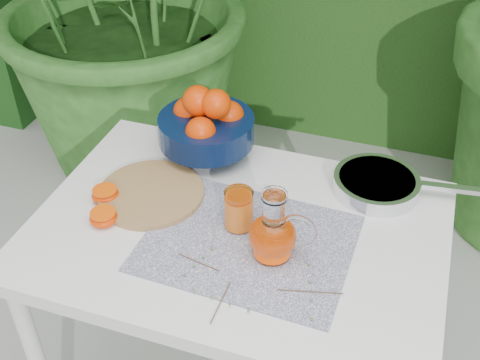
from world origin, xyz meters
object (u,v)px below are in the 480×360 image
(white_table, at_px, (237,251))
(juice_pitcher, at_px, (274,234))
(saute_pan, at_px, (378,183))
(fruit_bowl, at_px, (207,124))
(cutting_board, at_px, (151,194))

(white_table, xyz_separation_m, juice_pitcher, (0.11, -0.07, 0.15))
(juice_pitcher, height_order, saute_pan, juice_pitcher)
(fruit_bowl, bearing_deg, cutting_board, -106.09)
(white_table, relative_size, fruit_bowl, 3.29)
(fruit_bowl, xyz_separation_m, juice_pitcher, (0.29, -0.34, -0.03))
(juice_pitcher, bearing_deg, white_table, 148.80)
(white_table, height_order, fruit_bowl, fruit_bowl)
(cutting_board, height_order, saute_pan, saute_pan)
(saute_pan, bearing_deg, cutting_board, -158.91)
(juice_pitcher, bearing_deg, fruit_bowl, 130.73)
(cutting_board, xyz_separation_m, fruit_bowl, (0.07, 0.23, 0.09))
(fruit_bowl, bearing_deg, saute_pan, -2.41)
(saute_pan, bearing_deg, fruit_bowl, 177.59)
(cutting_board, distance_m, saute_pan, 0.59)
(white_table, bearing_deg, fruit_bowl, 123.83)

